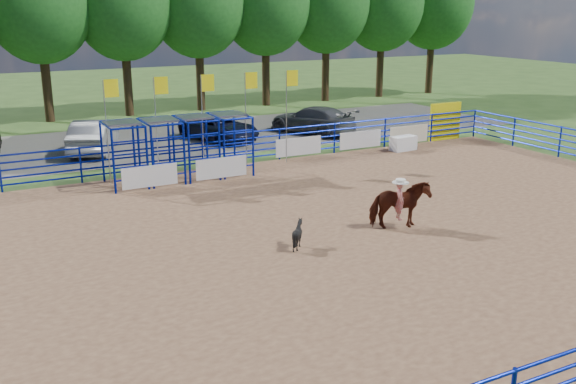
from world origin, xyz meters
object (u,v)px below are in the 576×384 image
object	(u,v)px
announcer_table	(403,143)
car_c	(219,127)
calf	(298,234)
car_b	(94,136)
car_d	(312,120)
horse_and_rider	(400,203)

from	to	relation	value
announcer_table	car_c	distance (m)	9.81
calf	car_b	world-z (taller)	car_b
car_c	car_d	bearing A→B (deg)	-23.63
horse_and_rider	calf	xyz separation A→B (m)	(-3.71, -0.02, -0.44)
horse_and_rider	car_c	distance (m)	16.09
announcer_table	car_c	bearing A→B (deg)	136.77
car_b	car_d	world-z (taller)	car_b
car_d	calf	bearing A→B (deg)	35.71
calf	car_b	xyz separation A→B (m)	(-2.66, 16.17, 0.39)
horse_and_rider	calf	size ratio (longest dim) A/B	2.74
announcer_table	car_b	size ratio (longest dim) A/B	0.27
announcer_table	car_d	bearing A→B (deg)	105.61
car_c	car_d	distance (m)	5.46
announcer_table	calf	world-z (taller)	calf
announcer_table	car_b	distance (m)	15.30
horse_and_rider	car_b	xyz separation A→B (m)	(-6.37, 16.16, -0.05)
horse_and_rider	announcer_table	bearing A→B (deg)	51.94
car_b	car_c	xyz separation A→B (m)	(6.57, -0.07, -0.13)
car_d	car_c	bearing A→B (deg)	-29.33
calf	car_d	xyz separation A→B (m)	(9.33, 15.53, 0.33)
horse_and_rider	calf	world-z (taller)	horse_and_rider
calf	announcer_table	bearing A→B (deg)	-57.63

